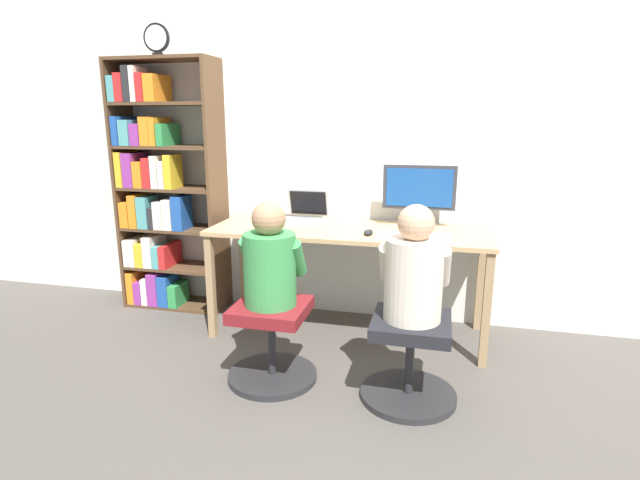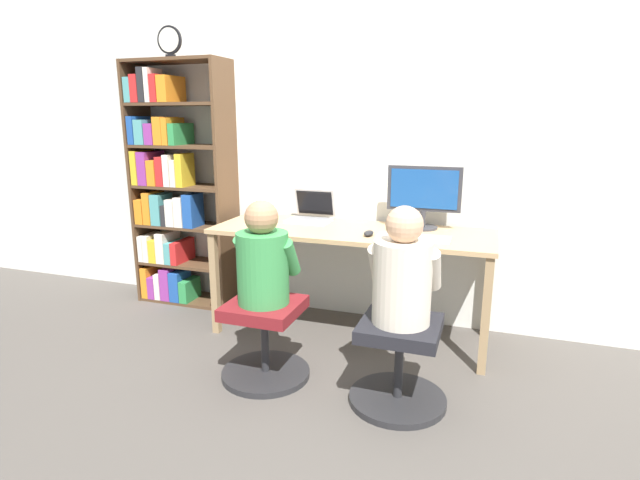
% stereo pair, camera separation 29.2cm
% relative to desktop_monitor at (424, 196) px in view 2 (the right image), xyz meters
% --- Properties ---
extents(ground_plane, '(14.00, 14.00, 0.00)m').
position_rel_desktop_monitor_xyz_m(ground_plane, '(-0.45, -0.52, -0.99)').
color(ground_plane, '#4C4742').
extents(wall_back, '(10.00, 0.05, 2.60)m').
position_rel_desktop_monitor_xyz_m(wall_back, '(-0.45, 0.21, 0.31)').
color(wall_back, silver).
rests_on(wall_back, ground_plane).
extents(desk, '(1.90, 0.67, 0.77)m').
position_rel_desktop_monitor_xyz_m(desk, '(-0.45, -0.19, -0.30)').
color(desk, tan).
rests_on(desk, ground_plane).
extents(desktop_monitor, '(0.50, 0.21, 0.43)m').
position_rel_desktop_monitor_xyz_m(desktop_monitor, '(0.00, 0.00, 0.00)').
color(desktop_monitor, '#333338').
rests_on(desktop_monitor, desk).
extents(laptop, '(0.31, 0.28, 0.23)m').
position_rel_desktop_monitor_xyz_m(laptop, '(-0.81, -0.01, -0.18)').
color(laptop, '#B7B7BC').
rests_on(laptop, desk).
extents(keyboard, '(0.45, 0.14, 0.03)m').
position_rel_desktop_monitor_xyz_m(keyboard, '(-0.01, -0.34, -0.22)').
color(keyboard, '#B2B2B7').
rests_on(keyboard, desk).
extents(computer_mouse_by_keyboard, '(0.06, 0.11, 0.03)m').
position_rel_desktop_monitor_xyz_m(computer_mouse_by_keyboard, '(-0.30, -0.33, -0.21)').
color(computer_mouse_by_keyboard, black).
rests_on(computer_mouse_by_keyboard, desk).
extents(office_chair_left, '(0.53, 0.53, 0.47)m').
position_rel_desktop_monitor_xyz_m(office_chair_left, '(0.04, -0.96, -0.75)').
color(office_chair_left, '#262628').
rests_on(office_chair_left, ground_plane).
extents(office_chair_right, '(0.53, 0.53, 0.47)m').
position_rel_desktop_monitor_xyz_m(office_chair_right, '(-0.76, -0.94, -0.75)').
color(office_chair_right, '#262628').
rests_on(office_chair_right, ground_plane).
extents(person_at_monitor, '(0.37, 0.31, 0.62)m').
position_rel_desktop_monitor_xyz_m(person_at_monitor, '(0.04, -0.96, -0.26)').
color(person_at_monitor, beige).
rests_on(person_at_monitor, office_chair_left).
extents(person_at_laptop, '(0.36, 0.30, 0.60)m').
position_rel_desktop_monitor_xyz_m(person_at_laptop, '(-0.76, -0.94, -0.27)').
color(person_at_laptop, '#388C47').
rests_on(person_at_laptop, office_chair_right).
extents(bookshelf, '(0.82, 0.33, 1.94)m').
position_rel_desktop_monitor_xyz_m(bookshelf, '(-2.01, -0.01, -0.06)').
color(bookshelf, '#513823').
rests_on(bookshelf, ground_plane).
extents(desk_clock, '(0.20, 0.03, 0.22)m').
position_rel_desktop_monitor_xyz_m(desk_clock, '(-1.88, -0.09, 1.06)').
color(desk_clock, black).
rests_on(desk_clock, bookshelf).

